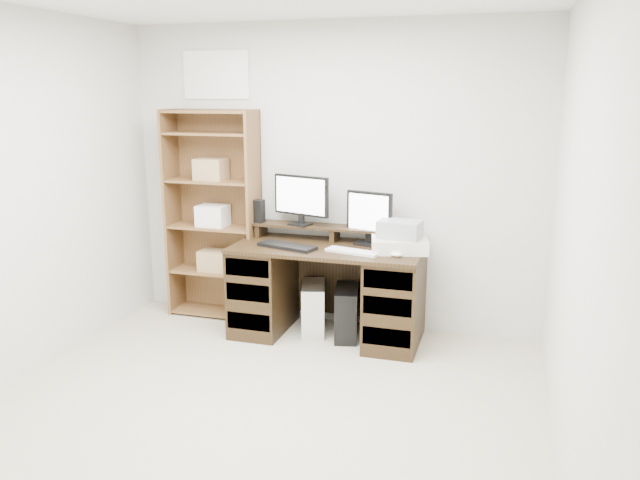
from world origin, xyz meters
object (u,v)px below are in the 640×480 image
at_px(monitor_small, 369,216).
at_px(tower_silver, 314,308).
at_px(bookshelf, 214,213).
at_px(tower_black, 346,313).
at_px(desk, 328,290).
at_px(monitor_wide, 301,197).
at_px(printer, 399,245).

relative_size(monitor_small, tower_silver, 1.04).
bearing_deg(bookshelf, tower_silver, -9.88).
bearing_deg(tower_black, desk, 172.45).
xyz_separation_m(monitor_wide, printer, (0.85, -0.18, -0.30)).
bearing_deg(tower_silver, desk, -34.91).
distance_m(monitor_wide, monitor_small, 0.59).
distance_m(monitor_small, bookshelf, 1.39).
bearing_deg(desk, tower_silver, 160.86).
relative_size(tower_black, bookshelf, 0.24).
xyz_separation_m(monitor_small, bookshelf, (-1.38, 0.05, -0.06)).
relative_size(desk, printer, 3.57).
distance_m(monitor_wide, printer, 0.92).
distance_m(monitor_wide, tower_silver, 0.92).
bearing_deg(printer, monitor_small, 137.38).
bearing_deg(bookshelf, printer, -7.08).
relative_size(monitor_small, printer, 1.01).
bearing_deg(bookshelf, desk, -11.06).
distance_m(monitor_wide, bookshelf, 0.83).
bearing_deg(tower_silver, bookshelf, 154.36).
distance_m(desk, printer, 0.70).
xyz_separation_m(monitor_small, tower_silver, (-0.43, -0.11, -0.78)).
bearing_deg(monitor_wide, printer, 4.67).
bearing_deg(monitor_small, monitor_wide, -167.27).
height_order(monitor_small, tower_silver, monitor_small).
bearing_deg(bookshelf, monitor_small, -2.15).
relative_size(desk, bookshelf, 0.83).
distance_m(tower_silver, tower_black, 0.29).
distance_m(tower_silver, bookshelf, 1.20).
xyz_separation_m(monitor_wide, bookshelf, (-0.81, 0.03, -0.18)).
height_order(printer, bookshelf, bookshelf).
bearing_deg(monitor_small, desk, -136.20).
bearing_deg(monitor_wide, tower_black, -4.98).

